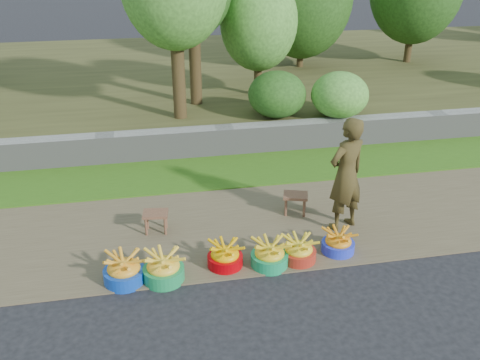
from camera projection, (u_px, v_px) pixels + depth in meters
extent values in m
plane|color=black|center=(278.00, 275.00, 6.78)|extent=(120.00, 120.00, 0.00)
cube|color=brown|center=(256.00, 225.00, 7.88)|extent=(80.00, 2.50, 0.02)
cube|color=#356615|center=(232.00, 170.00, 9.65)|extent=(80.00, 1.50, 0.04)
cube|color=gray|center=(224.00, 141.00, 10.30)|extent=(80.00, 0.35, 0.55)
cube|color=#45441F|center=(195.00, 78.00, 14.66)|extent=(80.00, 10.00, 0.50)
cylinder|color=#3A2C16|center=(195.00, 59.00, 11.33)|extent=(0.25, 0.25, 1.95)
cylinder|color=#3A2C16|center=(258.00, 71.00, 12.10)|extent=(0.18, 0.18, 1.12)
ellipsoid|color=#4D8D30|center=(259.00, 22.00, 11.65)|extent=(1.71, 1.71, 2.14)
cylinder|color=#3A2C16|center=(178.00, 68.00, 10.44)|extent=(0.26, 0.26, 2.01)
cylinder|color=#3A2C16|center=(300.00, 46.00, 14.63)|extent=(0.18, 0.18, 1.11)
cylinder|color=#3A2C16|center=(410.00, 38.00, 15.12)|extent=(0.20, 0.20, 1.34)
ellipsoid|color=#4D8D30|center=(340.00, 95.00, 10.69)|extent=(1.15, 1.15, 0.92)
ellipsoid|color=#265017|center=(277.00, 94.00, 10.70)|extent=(1.17, 1.17, 0.93)
cylinder|color=#0F3FAE|center=(125.00, 276.00, 6.60)|extent=(0.51, 0.51, 0.18)
ellipsoid|color=orange|center=(123.00, 266.00, 6.54)|extent=(0.45, 0.45, 0.29)
cylinder|color=#198647|center=(164.00, 274.00, 6.64)|extent=(0.51, 0.51, 0.19)
ellipsoid|color=yellow|center=(163.00, 264.00, 6.58)|extent=(0.45, 0.45, 0.29)
cylinder|color=#AC0007|center=(225.00, 261.00, 6.91)|extent=(0.46, 0.46, 0.17)
ellipsoid|color=#F1A102|center=(225.00, 252.00, 6.86)|extent=(0.40, 0.40, 0.26)
cylinder|color=#148C52|center=(269.00, 260.00, 6.92)|extent=(0.49, 0.49, 0.18)
ellipsoid|color=gold|center=(270.00, 251.00, 6.87)|extent=(0.43, 0.43, 0.28)
cylinder|color=#A42618|center=(298.00, 255.00, 7.03)|extent=(0.46, 0.46, 0.17)
ellipsoid|color=yellow|center=(299.00, 247.00, 6.97)|extent=(0.41, 0.41, 0.26)
cylinder|color=#2335D8|center=(338.00, 247.00, 7.21)|extent=(0.44, 0.44, 0.16)
ellipsoid|color=orange|center=(338.00, 239.00, 7.16)|extent=(0.39, 0.39, 0.25)
cube|color=brown|center=(155.00, 214.00, 7.59)|extent=(0.38, 0.31, 0.04)
cylinder|color=brown|center=(146.00, 227.00, 7.56)|extent=(0.04, 0.04, 0.27)
cylinder|color=brown|center=(165.00, 226.00, 7.58)|extent=(0.04, 0.04, 0.27)
cylinder|color=brown|center=(147.00, 220.00, 7.73)|extent=(0.04, 0.04, 0.27)
cylinder|color=brown|center=(166.00, 220.00, 7.74)|extent=(0.04, 0.04, 0.27)
cube|color=brown|center=(296.00, 196.00, 8.08)|extent=(0.43, 0.38, 0.04)
cylinder|color=brown|center=(286.00, 207.00, 8.07)|extent=(0.04, 0.04, 0.28)
cylinder|color=brown|center=(304.00, 208.00, 8.04)|extent=(0.04, 0.04, 0.28)
cylinder|color=brown|center=(286.00, 202.00, 8.25)|extent=(0.04, 0.04, 0.28)
cylinder|color=brown|center=(304.00, 203.00, 8.22)|extent=(0.04, 0.04, 0.28)
imported|color=black|center=(346.00, 174.00, 7.49)|extent=(0.72, 0.61, 1.67)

